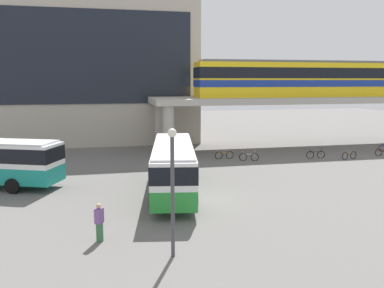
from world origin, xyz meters
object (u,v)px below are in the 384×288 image
Objects in this scene: station_building at (90,67)px; bicycle_silver at (249,157)px; bus_main at (173,163)px; pedestrian_near_building at (99,223)px; bicycle_red at (384,152)px; bicycle_orange at (224,155)px; bicycle_black at (316,155)px; train at (309,78)px; pedestrian_by_bike_rack at (159,160)px; bicycle_brown at (349,155)px.

station_building is 14.06× the size of bicycle_silver.
bicycle_silver is (8.47, 8.86, -1.63)m from bus_main.
bicycle_red is at bearing 30.07° from pedestrian_near_building.
pedestrian_near_building is at bearing -122.85° from bicycle_orange.
bicycle_black is at bearing 29.92° from bus_main.
station_building reaches higher than train.
pedestrian_near_building reaches higher than pedestrian_by_bike_rack.
train is 9.94m from bicycle_black.
bicycle_brown is at bearing 23.06° from bus_main.
bicycle_silver is (-6.50, 0.25, 0.00)m from bicycle_black.
pedestrian_near_building reaches higher than bicycle_red.
bicycle_orange is at bearing 169.56° from bicycle_black.
bicycle_orange is 1.00× the size of bicycle_red.
bicycle_orange is at bearing -155.55° from train.
bus_main is at bearing -133.71° from bicycle_silver.
bicycle_black is 1.00× the size of pedestrian_near_building.
bicycle_red is 13.63m from bicycle_silver.
bicycle_orange is 1.01× the size of pedestrian_near_building.
station_building is at bearing 131.14° from bicycle_silver.
bus_main is 12.37m from bicycle_silver.
bicycle_brown is (0.37, -7.55, -7.08)m from train.
bicycle_brown is at bearing 2.29° from pedestrian_by_bike_rack.
bicycle_silver is (1.94, -1.31, 0.00)m from bicycle_orange.
bicycle_brown is 0.99× the size of pedestrian_near_building.
train is 13.91× the size of bicycle_orange.
bus_main is at bearing -150.08° from bicycle_black.
pedestrian_by_bike_rack is at bearing -72.62° from station_building.
bicycle_red and bicycle_black have the same top height.
pedestrian_near_building reaches higher than bicycle_silver.
bicycle_black is at bearing -2.17° from bicycle_silver.
bicycle_orange and bicycle_black have the same top height.
pedestrian_by_bike_rack reaches higher than bicycle_brown.
station_building is 23.19m from bicycle_silver.
bicycle_brown is 1.03× the size of pedestrian_by_bike_rack.
pedestrian_by_bike_rack is (4.57, 13.94, -0.04)m from pedestrian_near_building.
bicycle_brown is 26.79m from pedestrian_near_building.
pedestrian_by_bike_rack is at bearing -176.09° from bicycle_red.
train is at bearing 124.47° from bicycle_red.
train reaches higher than bicycle_orange.
pedestrian_near_building is at bearing -141.29° from bicycle_black.
bicycle_silver is at bearing -145.06° from train.
pedestrian_by_bike_rack is at bearing -177.71° from bicycle_brown.
pedestrian_by_bike_rack is (5.72, -18.26, -7.98)m from station_building.
bicycle_black is 3.03m from bicycle_brown.
station_building reaches higher than bicycle_red.
station_building reaches higher than bicycle_silver.
pedestrian_by_bike_rack is (-22.12, -1.51, 0.45)m from bicycle_red.
bus_main is 6.49× the size of bicycle_silver.
train is at bearing 45.20° from pedestrian_near_building.
station_building is 33.56m from bicycle_red.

